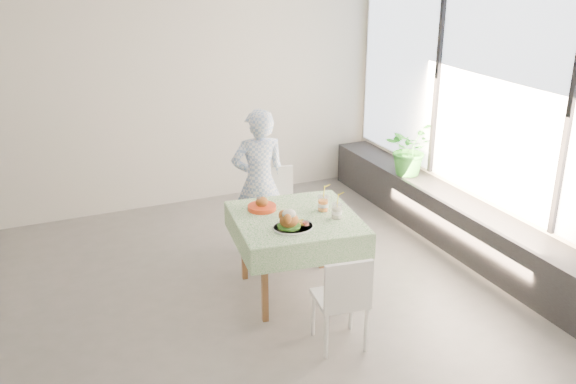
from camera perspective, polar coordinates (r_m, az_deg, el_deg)
name	(u,v)px	position (r m, az deg, el deg)	size (l,w,h in m)	color
floor	(202,310)	(5.65, -7.69, -10.34)	(6.00, 6.00, 0.00)	#5E5C59
wall_back	(130,92)	(7.43, -13.83, 8.64)	(6.00, 0.02, 2.80)	beige
wall_front	(348,311)	(2.93, 5.33, -10.47)	(6.00, 0.02, 2.80)	beige
wall_right	(497,116)	(6.49, 18.05, 6.46)	(0.02, 5.00, 2.80)	beige
window_pane	(497,90)	(6.42, 18.10, 8.59)	(0.01, 4.80, 2.18)	#D1E0F9
window_ledge	(468,229)	(6.73, 15.67, -3.16)	(0.40, 4.80, 0.50)	black
cafe_table	(296,246)	(5.65, 0.67, -4.81)	(1.16, 1.16, 0.74)	brown
chair_far	(276,231)	(6.39, -1.09, -3.46)	(0.50, 0.50, 0.89)	white
chair_near	(340,317)	(5.06, 4.64, -11.01)	(0.42, 0.42, 0.79)	white
diner	(259,182)	(6.33, -2.59, 0.89)	(0.54, 0.36, 1.49)	#85A4D5
main_dish	(291,222)	(5.27, 0.27, -2.73)	(0.34, 0.34, 0.18)	white
juice_cup_orange	(323,204)	(5.63, 3.14, -1.07)	(0.10, 0.10, 0.28)	white
juice_cup_lemonade	(337,211)	(5.49, 4.36, -1.73)	(0.09, 0.09, 0.26)	white
second_dish	(262,206)	(5.66, -2.33, -1.24)	(0.25, 0.25, 0.12)	red
potted_plant	(409,148)	(7.31, 10.68, 3.83)	(0.54, 0.47, 0.60)	#2C802A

